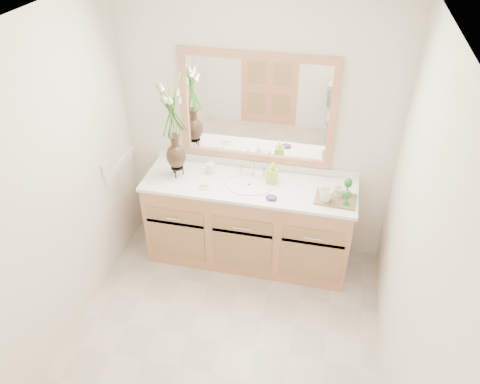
% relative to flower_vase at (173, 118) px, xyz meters
% --- Properties ---
extents(floor, '(2.60, 2.60, 0.00)m').
position_rel_flower_vase_xyz_m(floor, '(0.65, -1.02, -1.38)').
color(floor, '#BFB3A3').
rests_on(floor, ground).
extents(ceiling, '(2.40, 2.60, 0.02)m').
position_rel_flower_vase_xyz_m(ceiling, '(0.65, -1.02, 1.02)').
color(ceiling, white).
rests_on(ceiling, wall_back).
extents(wall_back, '(2.40, 0.02, 2.40)m').
position_rel_flower_vase_xyz_m(wall_back, '(0.65, 0.28, -0.18)').
color(wall_back, white).
rests_on(wall_back, floor).
extents(wall_left, '(0.02, 2.60, 2.40)m').
position_rel_flower_vase_xyz_m(wall_left, '(-0.55, -1.02, -0.18)').
color(wall_left, white).
rests_on(wall_left, floor).
extents(wall_right, '(0.02, 2.60, 2.40)m').
position_rel_flower_vase_xyz_m(wall_right, '(1.85, -1.02, -0.18)').
color(wall_right, white).
rests_on(wall_right, floor).
extents(vanity, '(1.80, 0.55, 0.80)m').
position_rel_flower_vase_xyz_m(vanity, '(0.65, -0.00, -0.98)').
color(vanity, tan).
rests_on(vanity, floor).
extents(counter, '(1.84, 0.57, 0.03)m').
position_rel_flower_vase_xyz_m(counter, '(0.65, -0.00, -0.57)').
color(counter, white).
rests_on(counter, vanity).
extents(sink, '(0.38, 0.34, 0.23)m').
position_rel_flower_vase_xyz_m(sink, '(0.65, -0.02, -0.61)').
color(sink, white).
rests_on(sink, counter).
extents(mirror, '(1.32, 0.04, 0.97)m').
position_rel_flower_vase_xyz_m(mirror, '(0.65, 0.26, 0.02)').
color(mirror, white).
rests_on(mirror, wall_back).
extents(switch_plate, '(0.02, 0.12, 0.12)m').
position_rel_flower_vase_xyz_m(switch_plate, '(-0.54, -0.25, -0.40)').
color(switch_plate, white).
rests_on(switch_plate, wall_left).
extents(flower_vase, '(0.20, 0.20, 0.81)m').
position_rel_flower_vase_xyz_m(flower_vase, '(0.00, 0.00, 0.00)').
color(flower_vase, black).
rests_on(flower_vase, counter).
extents(tumbler, '(0.07, 0.07, 0.10)m').
position_rel_flower_vase_xyz_m(tumbler, '(0.28, 0.10, -0.50)').
color(tumbler, white).
rests_on(tumbler, counter).
extents(soap_dish, '(0.11, 0.11, 0.03)m').
position_rel_flower_vase_xyz_m(soap_dish, '(0.28, -0.13, -0.54)').
color(soap_dish, white).
rests_on(soap_dish, counter).
extents(soap_bottle, '(0.09, 0.09, 0.17)m').
position_rel_flower_vase_xyz_m(soap_bottle, '(0.83, 0.07, -0.47)').
color(soap_bottle, '#A4E034').
rests_on(soap_bottle, counter).
extents(purple_dish, '(0.12, 0.11, 0.03)m').
position_rel_flower_vase_xyz_m(purple_dish, '(0.87, -0.18, -0.53)').
color(purple_dish, '#5A2878').
rests_on(purple_dish, counter).
extents(tray, '(0.35, 0.24, 0.02)m').
position_rel_flower_vase_xyz_m(tray, '(1.38, -0.08, -0.54)').
color(tray, brown).
rests_on(tray, counter).
extents(mug_left, '(0.12, 0.11, 0.11)m').
position_rel_flower_vase_xyz_m(mug_left, '(1.30, -0.13, -0.48)').
color(mug_left, white).
rests_on(mug_left, tray).
extents(mug_right, '(0.10, 0.10, 0.09)m').
position_rel_flower_vase_xyz_m(mug_right, '(1.40, -0.04, -0.49)').
color(mug_right, white).
rests_on(mug_right, tray).
extents(goblet_front, '(0.06, 0.06, 0.13)m').
position_rel_flower_vase_xyz_m(goblet_front, '(1.47, -0.14, -0.45)').
color(goblet_front, '#226727').
rests_on(goblet_front, tray).
extents(goblet_back, '(0.07, 0.07, 0.15)m').
position_rel_flower_vase_xyz_m(goblet_back, '(1.47, 0.00, -0.43)').
color(goblet_back, '#226727').
rests_on(goblet_back, tray).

